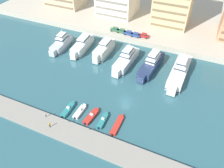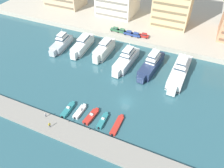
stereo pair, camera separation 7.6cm
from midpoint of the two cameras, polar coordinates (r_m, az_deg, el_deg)
name	(u,v)px [view 1 (the left image)]	position (r m, az deg, el deg)	size (l,w,h in m)	color
ground_plane	(126,101)	(68.54, 3.60, -4.57)	(400.00, 400.00, 0.00)	#2D5B66
quay_promenade	(173,14)	(123.76, 15.69, 17.17)	(180.00, 70.00, 2.13)	#BCB29E
pier_dock	(101,145)	(58.22, -2.89, -15.70)	(120.00, 6.24, 0.84)	gray
yacht_silver_far_left	(61,43)	(94.23, -13.13, 10.37)	(5.19, 15.14, 7.64)	silver
yacht_white_left	(82,45)	(91.52, -7.77, 10.11)	(5.21, 17.20, 6.84)	white
yacht_ivory_mid_left	(104,49)	(87.39, -2.15, 9.01)	(4.09, 15.19, 7.25)	silver
yacht_white_center_left	(126,59)	(82.12, 3.69, 6.47)	(5.38, 18.32, 7.92)	white
yacht_navy_center	(151,64)	(80.97, 10.23, 5.25)	(6.03, 19.25, 7.98)	navy
yacht_white_center_right	(180,71)	(79.77, 17.23, 3.33)	(5.60, 22.01, 8.22)	white
motorboat_teal_far_left	(68,110)	(66.74, -11.45, -6.58)	(1.78, 6.79, 1.41)	teal
motorboat_white_left	(80,111)	(65.71, -8.44, -7.11)	(1.77, 6.14, 1.38)	white
motorboat_red_mid_left	(91,116)	(64.02, -5.49, -8.42)	(2.46, 6.80, 1.36)	red
motorboat_teal_center_left	(103,121)	(62.84, -2.47, -9.53)	(1.75, 6.18, 1.30)	teal
motorboat_red_center	(117,125)	(61.98, 1.33, -10.65)	(1.73, 7.80, 0.81)	red
car_green_far_left	(115,29)	(100.23, 0.81, 14.13)	(4.18, 2.09, 1.80)	#2D6642
car_green_left	(122,31)	(98.98, 2.57, 13.72)	(4.13, 1.97, 1.80)	#2D6642
car_blue_mid_left	(129,33)	(97.57, 4.35, 13.20)	(4.18, 2.09, 1.80)	#28428E
car_blue_center_left	(136,35)	(96.38, 6.20, 12.69)	(4.11, 1.93, 1.80)	#28428E
car_red_center	(144,35)	(96.31, 8.31, 12.47)	(4.17, 2.06, 1.80)	red
pedestrian_near_edge	(46,115)	(65.31, -17.00, -7.66)	(0.32, 0.57, 1.54)	#282D3D
pedestrian_mid_deck	(49,125)	(62.47, -16.05, -10.16)	(0.41, 0.64, 1.77)	#282D3D
bollard_west	(69,121)	(62.98, -11.26, -9.47)	(0.20, 0.20, 0.61)	#2D2D33
bollard_west_mid	(90,129)	(60.45, -5.87, -11.60)	(0.20, 0.20, 0.61)	#2D2D33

